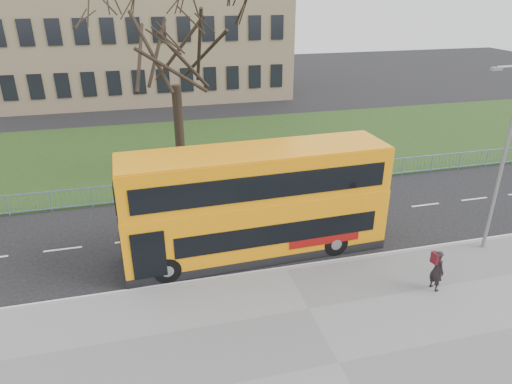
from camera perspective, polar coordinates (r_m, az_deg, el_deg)
ground at (r=20.02m, az=2.44°, el=-7.46°), size 120.00×120.00×0.00m
pavement at (r=15.01m, az=10.28°, el=-20.42°), size 80.00×10.50×0.12m
kerb at (r=18.74m, az=3.81°, el=-9.69°), size 80.00×0.20×0.14m
grass_verge at (r=32.70m, az=-4.73°, el=5.52°), size 80.00×15.40×0.08m
guard_railing at (r=25.45m, az=-1.76°, el=1.21°), size 40.00×0.12×1.10m
bare_tree at (r=26.65m, az=-10.14°, el=15.18°), size 8.94×8.94×12.77m
civic_building at (r=51.38m, az=-15.13°, el=19.61°), size 30.00×15.00×14.00m
yellow_bus at (r=18.85m, az=-0.01°, el=-1.04°), size 11.03×2.97×4.59m
pedestrian at (r=18.39m, az=21.67°, el=-9.08°), size 0.48×0.65×1.64m
street_lamp at (r=20.74m, az=28.45°, el=4.11°), size 1.66×0.30×7.81m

